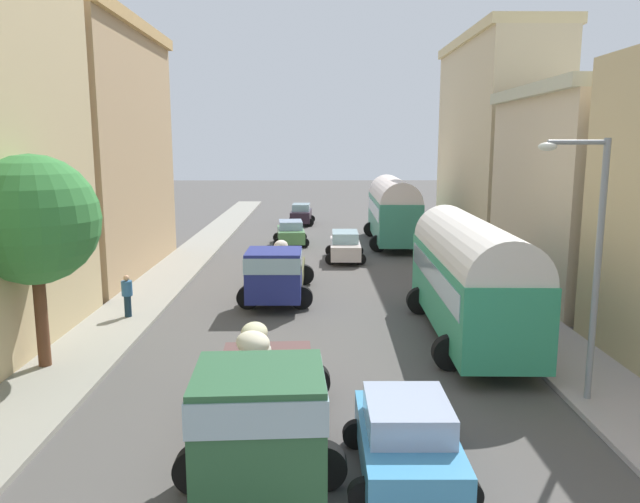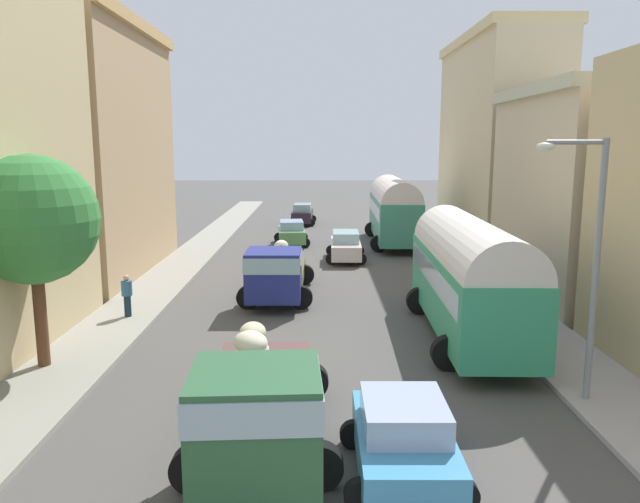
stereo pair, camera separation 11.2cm
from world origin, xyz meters
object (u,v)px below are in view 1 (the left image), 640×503
(car_2, at_px, (407,439))
(streetlamp_near, at_px, (590,250))
(cargo_truck_0, at_px, (261,399))
(car_1, at_px, (301,214))
(cargo_truck_1, at_px, (277,271))
(parked_bus_1, at_px, (393,208))
(car_3, at_px, (345,246))
(parked_bus_0, at_px, (470,273))
(car_0, at_px, (291,233))
(pedestrian_2, at_px, (127,295))

(car_2, height_order, streetlamp_near, streetlamp_near)
(cargo_truck_0, height_order, car_1, cargo_truck_0)
(cargo_truck_1, xyz_separation_m, car_2, (3.27, -13.47, -0.47))
(parked_bus_1, bearing_deg, cargo_truck_1, -114.53)
(cargo_truck_0, xyz_separation_m, cargo_truck_1, (-0.43, 12.71, -0.03))
(parked_bus_1, height_order, car_1, parked_bus_1)
(car_1, height_order, car_3, car_1)
(car_2, xyz_separation_m, streetlamp_near, (4.77, 3.31, 3.08))
(car_1, relative_size, car_3, 0.92)
(parked_bus_0, distance_m, cargo_truck_0, 9.91)
(parked_bus_1, bearing_deg, streetlamp_near, -86.59)
(car_2, relative_size, streetlamp_near, 0.56)
(cargo_truck_1, bearing_deg, car_3, 69.86)
(parked_bus_1, xyz_separation_m, car_2, (-3.31, -27.89, -1.54))
(car_0, xyz_separation_m, pedestrian_2, (-5.29, -16.91, 0.17))
(pedestrian_2, bearing_deg, streetlamp_near, -28.90)
(car_0, bearing_deg, cargo_truck_0, -89.14)
(parked_bus_0, relative_size, parked_bus_1, 0.94)
(parked_bus_0, height_order, car_2, parked_bus_0)
(car_0, distance_m, streetlamp_near, 25.72)
(car_2, bearing_deg, parked_bus_1, 83.23)
(parked_bus_0, height_order, streetlamp_near, streetlamp_near)
(car_3, relative_size, pedestrian_2, 2.57)
(car_0, relative_size, car_2, 1.09)
(streetlamp_near, bearing_deg, pedestrian_2, 151.10)
(car_0, bearing_deg, car_1, 87.26)
(car_0, relative_size, car_1, 1.00)
(cargo_truck_0, distance_m, cargo_truck_1, 12.72)
(parked_bus_1, relative_size, cargo_truck_1, 1.41)
(pedestrian_2, distance_m, streetlamp_near, 15.47)
(cargo_truck_0, xyz_separation_m, car_1, (0.08, 36.81, -0.45))
(car_1, bearing_deg, pedestrian_2, -102.10)
(car_3, bearing_deg, parked_bus_0, -76.38)
(car_1, bearing_deg, streetlamp_near, -77.60)
(parked_bus_1, relative_size, cargo_truck_0, 1.43)
(car_3, bearing_deg, car_2, -89.90)
(cargo_truck_0, xyz_separation_m, car_3, (2.80, 21.52, -0.47))
(cargo_truck_1, bearing_deg, pedestrian_2, -151.84)
(parked_bus_1, xyz_separation_m, pedestrian_2, (-11.84, -17.23, -1.37))
(car_3, bearing_deg, pedestrian_2, -126.14)
(cargo_truck_0, relative_size, car_0, 1.76)
(cargo_truck_1, bearing_deg, parked_bus_1, 65.47)
(parked_bus_1, xyz_separation_m, cargo_truck_1, (-6.58, -14.42, -1.08))
(car_2, bearing_deg, cargo_truck_1, 103.64)
(car_1, bearing_deg, cargo_truck_0, -90.12)
(pedestrian_2, height_order, streetlamp_near, streetlamp_near)
(parked_bus_0, xyz_separation_m, car_3, (-3.34, 13.79, -1.39))
(cargo_truck_1, distance_m, streetlamp_near, 13.22)
(cargo_truck_0, xyz_separation_m, pedestrian_2, (-5.70, 9.89, -0.32))
(car_1, xyz_separation_m, car_2, (2.76, -37.57, -0.04))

